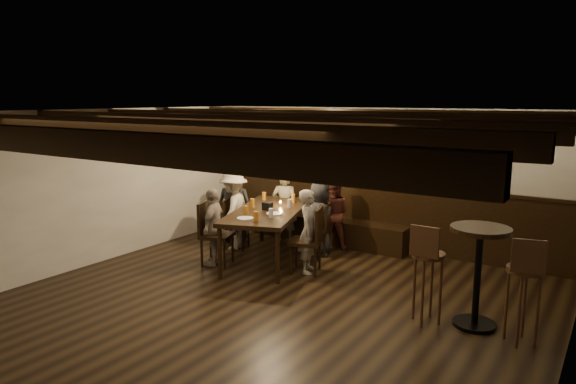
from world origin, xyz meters
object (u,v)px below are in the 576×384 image
Objects in this scene: chair_right_near at (318,239)px; person_right_far at (309,231)px; person_right_near at (320,218)px; bar_stool_right at (522,304)px; chair_left_far at (216,246)px; person_bench_right at (333,214)px; person_bench_centre at (285,207)px; bar_stool_left at (427,286)px; chair_left_near at (236,234)px; high_top_table at (479,262)px; person_bench_left at (234,204)px; person_left_far at (214,227)px; person_left_near at (234,210)px; chair_right_far at (307,252)px; dining_table at (268,213)px.

person_right_far is (0.33, -0.84, 0.36)m from chair_right_near.
bar_stool_right is at bearing -134.30° from person_right_near.
chair_left_far reaches higher than chair_right_near.
bar_stool_right is at bearing 67.89° from chair_left_far.
chair_right_near is 0.59m from person_bench_right.
person_right_far is at bearing 83.66° from person_bench_right.
person_bench_centre reaches higher than bar_stool_left.
high_top_table reaches higher than chair_left_near.
person_bench_left is 1.11× the size of person_left_far.
person_left_far is at bearing 120.96° from person_right_near.
person_right_near is 0.90m from person_right_far.
bar_stool_right is at bearing 68.03° from person_left_far.
person_right_far reaches higher than person_left_far.
person_left_far reaches higher than chair_left_far.
person_right_near is at bearing 120.96° from person_left_far.
chair_left_near is 0.63× the size of person_left_near.
person_left_far is at bearing 39.29° from person_bench_right.
high_top_table is at bearing -135.11° from chair_right_near.
person_left_near is 0.90m from person_left_far.
person_bench_right is 1.00× the size of person_left_far.
chair_left_near is 0.87× the size of chair_right_far.
person_bench_right is at bearing 170.54° from person_bench_centre.
chair_right_far is 0.84× the size of bar_stool_right.
person_left_near is at bearing -90.00° from chair_left_near.
person_right_near is (0.56, 0.68, -0.14)m from dining_table.
person_bench_left is (-0.32, 0.36, 0.41)m from chair_left_near.
high_top_table is 0.62m from bar_stool_right.
chair_right_far is at bearing 168.54° from high_top_table.
person_right_near reaches higher than bar_stool_left.
person_left_far reaches higher than chair_left_near.
dining_table is 0.96m from chair_right_far.
bar_stool_left is (2.04, -0.74, -0.19)m from person_right_far.
chair_right_far is (1.66, -0.36, 0.04)m from chair_left_near.
person_bench_right is at bearing -18.43° from person_right_near.
person_left_near is 1.08× the size of person_right_far.
person_bench_centre reaches higher than person_right_far.
bar_stool_right is (4.42, -0.19, 0.14)m from chair_left_far.
person_bench_centre is 1.06× the size of person_left_far.
chair_left_near is 0.71× the size of person_bench_right.
chair_right_far is at bearing 57.97° from chair_left_near.
chair_left_near is 1.71m from person_bench_right.
chair_left_near is 4.34m from high_top_table.
dining_table is 1.98× the size of person_left_far.
bar_stool_left is (4.04, -1.45, -0.24)m from person_bench_left.
person_bench_left is 1.80m from person_bench_right.
person_right_near is at bearing -1.86° from chair_right_far.
person_right_far reaches higher than person_bench_right.
bar_stool_left and bar_stool_right have the same top height.
person_right_near reaches higher than chair_right_near.
person_bench_centre is at bearing -9.46° from person_bench_right.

